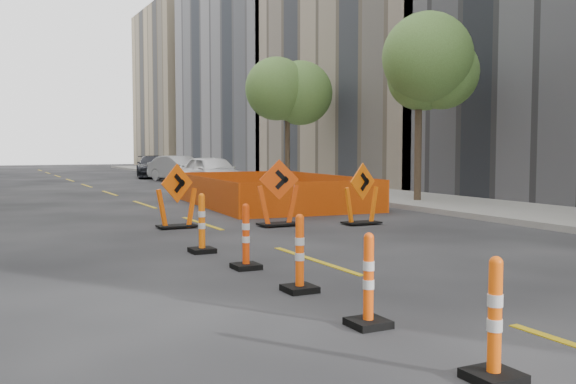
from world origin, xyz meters
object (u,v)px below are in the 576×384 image
chevron_sign_left (177,196)px  parked_car_mid (179,169)px  channelizer_6 (202,223)px  chevron_sign_center (278,193)px  parked_car_near (212,172)px  channelizer_3 (369,280)px  channelizer_4 (300,253)px  chevron_sign_right (362,194)px  channelizer_5 (246,236)px  channelizer_2 (495,319)px  parked_car_far (153,167)px

chevron_sign_left → parked_car_mid: size_ratio=0.35×
channelizer_6 → chevron_sign_center: 4.22m
parked_car_mid → parked_car_near: bearing=-112.3°
parked_car_near → channelizer_3: bearing=-111.2°
channelizer_4 → chevron_sign_right: (4.87, 5.99, 0.25)m
channelizer_3 → parked_car_mid: parked_car_mid is taller
parked_car_mid → chevron_sign_left: bearing=-124.2°
channelizer_5 → channelizer_6: channelizer_6 is taller
channelizer_2 → chevron_sign_center: chevron_sign_center is taller
channelizer_2 → chevron_sign_center: bearing=74.1°
chevron_sign_center → chevron_sign_right: size_ratio=1.06×
chevron_sign_right → parked_car_far: 27.03m
channelizer_5 → parked_car_mid: parked_car_mid is taller
channelizer_2 → channelizer_6: bearing=90.4°
channelizer_5 → parked_car_mid: (6.72, 25.87, 0.21)m
channelizer_3 → channelizer_5: size_ratio=0.98×
channelizer_4 → chevron_sign_left: chevron_sign_left is taller
channelizer_4 → parked_car_far: size_ratio=0.22×
parked_car_far → channelizer_4: bearing=-89.4°
channelizer_3 → chevron_sign_left: 9.23m
channelizer_4 → chevron_sign_left: bearing=86.1°
parked_car_mid → chevron_sign_center: bearing=-117.6°
chevron_sign_center → parked_car_far: size_ratio=0.34×
chevron_sign_left → channelizer_3: bearing=-116.4°
channelizer_3 → channelizer_5: bearing=88.5°
chevron_sign_left → parked_car_mid: bearing=50.4°
parked_car_far → chevron_sign_center: bearing=-86.2°
channelizer_3 → channelizer_6: bearing=90.2°
channelizer_3 → channelizer_4: (0.11, 1.83, 0.01)m
channelizer_2 → chevron_sign_left: bearing=87.0°
chevron_sign_left → parked_car_mid: (6.20, 20.33, -0.05)m
channelizer_2 → channelizer_5: channelizer_2 is taller
channelizer_5 → chevron_sign_right: bearing=40.4°
parked_car_near → channelizer_5: bearing=-113.8°
channelizer_6 → channelizer_3: bearing=-89.8°
chevron_sign_center → parked_car_near: bearing=89.6°
channelizer_3 → chevron_sign_right: bearing=57.5°
channelizer_5 → channelizer_3: bearing=-91.5°
parked_car_near → parked_car_far: 12.57m
chevron_sign_center → chevron_sign_right: bearing=-5.0°
channelizer_6 → channelizer_5: bearing=-86.4°
channelizer_5 → parked_car_mid: bearing=75.4°
channelizer_2 → chevron_sign_right: bearing=62.8°
chevron_sign_left → channelizer_6: bearing=-122.3°
chevron_sign_center → channelizer_5: bearing=-108.2°
parked_car_far → channelizer_3: bearing=-89.0°
parked_car_far → channelizer_5: bearing=-90.1°
channelizer_3 → chevron_sign_right: size_ratio=0.67×
chevron_sign_right → parked_car_near: size_ratio=0.33×
chevron_sign_left → channelizer_5: bearing=-117.9°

